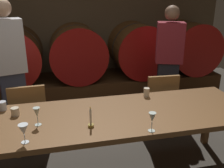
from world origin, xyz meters
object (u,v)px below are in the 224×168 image
at_px(wine_barrel_center, 77,52).
at_px(chair_right, 159,102).
at_px(wine_barrel_left, 13,55).
at_px(chair_left, 30,115).
at_px(dining_table, 111,120).
at_px(wine_glass_center_right, 37,113).
at_px(wine_barrel_right, 137,49).
at_px(guest_right, 168,62).
at_px(guest_left, 11,70).
at_px(cup_right, 147,92).
at_px(cup_left, 2,106).
at_px(candle_center, 91,121).
at_px(cup_center, 15,112).
at_px(wine_glass_center_left, 24,130).
at_px(wine_glass_far_right, 152,118).
at_px(wine_barrel_far_right, 187,46).

distance_m(wine_barrel_center, chair_right, 1.81).
bearing_deg(wine_barrel_left, chair_left, -78.26).
distance_m(dining_table, wine_glass_center_right, 0.70).
distance_m(wine_barrel_right, guest_right, 1.00).
distance_m(chair_right, guest_left, 1.94).
bearing_deg(cup_right, cup_left, -179.71).
height_order(dining_table, candle_center, candle_center).
height_order(wine_glass_center_right, cup_center, wine_glass_center_right).
height_order(candle_center, wine_glass_center_left, candle_center).
relative_size(chair_left, wine_glass_center_right, 5.27).
bearing_deg(wine_glass_far_right, cup_right, 73.18).
bearing_deg(wine_glass_center_left, chair_left, 93.51).
distance_m(wine_barrel_far_right, candle_center, 3.29).
bearing_deg(wine_barrel_left, cup_left, -86.44).
relative_size(wine_barrel_left, candle_center, 4.73).
xyz_separation_m(wine_barrel_far_right, wine_glass_center_right, (-2.67, -2.29, 0.01)).
bearing_deg(dining_table, wine_barrel_center, 92.44).
bearing_deg(wine_barrel_left, cup_center, -82.94).
distance_m(guest_left, wine_glass_far_right, 2.00).
distance_m(wine_glass_center_right, cup_left, 0.53).
bearing_deg(cup_right, wine_glass_center_right, -160.88).
height_order(dining_table, guest_left, guest_left).
height_order(guest_left, guest_right, guest_left).
xyz_separation_m(chair_right, cup_center, (-1.69, -0.52, 0.30)).
height_order(wine_barrel_right, chair_right, wine_barrel_right).
distance_m(wine_barrel_center, dining_table, 2.24).
height_order(wine_barrel_center, wine_glass_center_left, wine_barrel_center).
distance_m(wine_barrel_center, cup_center, 2.20).
relative_size(dining_table, wine_glass_center_left, 17.96).
bearing_deg(wine_barrel_far_right, cup_center, -144.53).
relative_size(wine_barrel_center, cup_center, 11.90).
relative_size(wine_barrel_left, wine_glass_center_left, 6.01).
relative_size(dining_table, wine_glass_center_right, 16.89).
height_order(wine_barrel_left, wine_glass_center_right, wine_barrel_left).
xyz_separation_m(wine_glass_center_right, cup_left, (-0.35, 0.39, -0.07)).
xyz_separation_m(wine_barrel_right, guest_left, (-2.03, -1.09, 0.06)).
xyz_separation_m(guest_right, cup_left, (-2.18, -0.91, -0.07)).
relative_size(wine_barrel_right, wine_glass_center_right, 5.65).
relative_size(wine_glass_center_left, cup_left, 1.77).
relative_size(wine_barrel_far_right, candle_center, 4.73).
relative_size(wine_glass_center_right, wine_glass_far_right, 0.98).
bearing_deg(wine_barrel_center, guest_right, -38.11).
bearing_deg(dining_table, wine_barrel_far_right, 48.15).
height_order(chair_left, wine_glass_center_right, wine_glass_center_right).
distance_m(chair_right, guest_right, 0.75).
bearing_deg(guest_right, wine_glass_center_right, 54.27).
relative_size(wine_barrel_right, wine_glass_center_left, 6.01).
height_order(chair_right, guest_right, guest_right).
height_order(chair_right, cup_center, chair_right).
xyz_separation_m(wine_glass_center_left, wine_glass_center_right, (0.09, 0.26, 0.01)).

